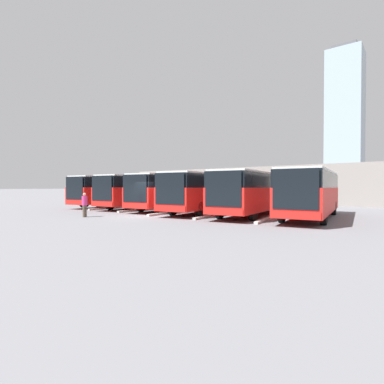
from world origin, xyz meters
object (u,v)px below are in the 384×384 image
at_px(bus_0, 311,192).
at_px(bus_3, 174,191).
at_px(bus_5, 117,190).
at_px(bus_4, 143,190).
at_px(bus_2, 207,191).
at_px(bus_1, 253,191).
at_px(pedestrian, 85,204).

relative_size(bus_0, bus_3, 1.00).
bearing_deg(bus_5, bus_3, 172.78).
bearing_deg(bus_4, bus_0, 171.89).
height_order(bus_2, bus_3, same).
bearing_deg(bus_2, bus_5, -10.21).
bearing_deg(bus_2, bus_4, -11.83).
relative_size(bus_1, bus_2, 1.00).
height_order(bus_0, bus_5, same).
distance_m(bus_1, bus_4, 12.24).
height_order(bus_0, bus_3, same).
distance_m(bus_1, bus_2, 4.07).
relative_size(bus_4, bus_5, 1.00).
height_order(bus_3, bus_4, same).
distance_m(bus_1, pedestrian, 12.17).
height_order(bus_2, bus_5, same).
distance_m(bus_3, bus_4, 4.07).
distance_m(bus_0, bus_1, 4.09).
bearing_deg(bus_1, bus_3, -11.35).
xyz_separation_m(bus_0, bus_5, (20.37, -0.21, 0.00)).
distance_m(bus_2, bus_4, 8.17).
bearing_deg(bus_1, bus_2, -6.49).
relative_size(bus_2, bus_5, 1.00).
height_order(bus_3, bus_5, same).
relative_size(bus_1, bus_3, 1.00).
xyz_separation_m(bus_3, bus_5, (8.15, 0.01, 0.00)).
relative_size(bus_3, bus_5, 1.00).
height_order(bus_1, bus_5, same).
distance_m(bus_2, bus_3, 4.12).
distance_m(bus_3, pedestrian, 8.90).
relative_size(bus_2, bus_3, 1.00).
bearing_deg(bus_0, bus_1, -2.28).
relative_size(bus_0, bus_5, 1.00).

